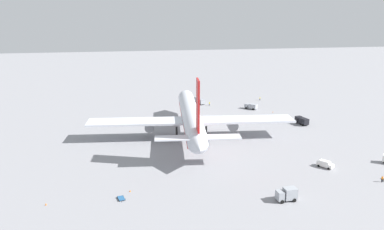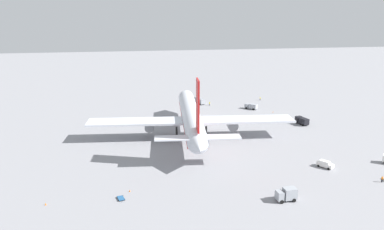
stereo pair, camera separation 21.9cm
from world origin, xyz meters
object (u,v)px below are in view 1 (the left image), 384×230
Objects in this scene: service_truck_3 at (302,121)px; traffic_cone_0 at (273,112)px; baggage_cart_0 at (121,198)px; traffic_cone_1 at (130,191)px; service_truck_4 at (251,106)px; traffic_cone_2 at (46,204)px; ground_worker_2 at (209,104)px; airliner at (191,117)px; ground_worker_1 at (382,179)px; ground_worker_3 at (280,118)px; service_truck_0 at (199,100)px; service_van at (325,164)px; service_truck_1 at (287,194)px; ground_worker_0 at (260,99)px.

traffic_cone_0 is at bearing 12.37° from service_truck_3.
traffic_cone_1 is (3.56, -2.16, 0.01)m from baggage_cart_0.
service_truck_4 is 1.85× the size of baggage_cart_0.
ground_worker_2 is at bearing -33.70° from traffic_cone_2.
baggage_cart_0 is 5.51× the size of traffic_cone_2.
ground_worker_1 is at bearing -137.54° from airliner.
service_truck_4 is 20.47m from ground_worker_3.
traffic_cone_0 is (-21.89, -28.28, -1.29)m from service_truck_0.
ground_worker_2 is at bearing 11.68° from service_van.
traffic_cone_2 is (0.13, 16.97, 0.01)m from baggage_cart_0.
traffic_cone_1 is at bearing 95.90° from service_van.
service_truck_3 is 1.11× the size of service_truck_4.
service_van is at bearing 172.14° from ground_worker_3.
airliner is at bearing 98.66° from service_truck_3.
service_truck_4 is (33.57, -33.47, -5.63)m from airliner.
airliner is 48.98m from traffic_cone_0.
ground_worker_2 is (77.72, 16.07, -0.12)m from service_van.
traffic_cone_1 is (-5.66, 54.85, -0.76)m from service_van.
traffic_cone_0 is (-7.43, -7.40, -1.11)m from service_truck_4.
airliner is 45.95m from service_truck_3.
service_truck_1 is 94.56m from ground_worker_2.
ground_worker_0 is (1.78, -30.89, -0.73)m from service_truck_0.
service_truck_3 is at bearing -3.24° from ground_worker_1.
traffic_cone_2 is at bearing 135.77° from service_truck_4.
ground_worker_0 is at bearing -36.25° from traffic_cone_1.
service_van is at bearing 39.74° from ground_worker_1.
traffic_cone_1 is at bearing 136.29° from traffic_cone_0.
ground_worker_3 is 2.93× the size of traffic_cone_1.
traffic_cone_0 reaches higher than baggage_cart_0.
service_truck_1 is 25.23m from service_van.
service_truck_3 is 3.69× the size of ground_worker_1.
ground_worker_1 is 0.94× the size of ground_worker_2.
traffic_cone_1 is (-46.92, 67.51, -1.27)m from service_truck_3.
service_truck_0 reaches higher than baggage_cart_0.
service_truck_1 is 3.06× the size of ground_worker_3.
ground_worker_1 is (-2.41, -66.67, 0.59)m from baggage_cart_0.
traffic_cone_1 is (-40.05, 22.41, -6.75)m from airliner.
ground_worker_3 is (7.03, 5.99, -0.74)m from service_truck_3.
service_truck_0 is 13.32× the size of traffic_cone_1.
service_truck_1 reaches higher than traffic_cone_0.
ground_worker_0 reaches higher than traffic_cone_2.
service_truck_3 is 11.32× the size of traffic_cone_2.
ground_worker_3 is (57.51, -63.67, 0.55)m from baggage_cart_0.
ground_worker_0 is 126.21m from traffic_cone_2.
ground_worker_2 is 3.26× the size of traffic_cone_2.
baggage_cart_0 is 1.88× the size of ground_worker_3.
service_truck_0 is 30.95m from ground_worker_0.
airliner reaches higher than traffic_cone_1.
service_truck_0 is at bearing -21.67° from traffic_cone_1.
traffic_cone_2 is at bearing 130.19° from traffic_cone_0.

